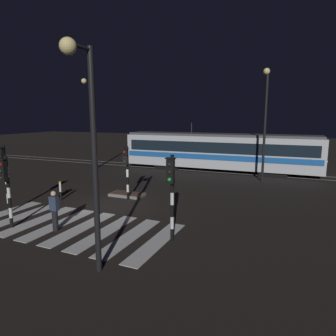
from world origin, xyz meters
The scene contains 15 objects.
ground_plane centered at (0.00, 0.00, 0.00)m, with size 120.00×120.00×0.00m, color black.
rail_near centered at (0.00, 11.70, 0.01)m, with size 80.00×0.12×0.03m, color #59595E.
rail_far centered at (0.00, 13.13, 0.01)m, with size 80.00×0.12×0.03m, color #59595E.
crosswalk_zebra centered at (0.00, -3.39, 0.01)m, with size 9.27×4.44×0.02m.
traffic_island centered at (-0.24, 2.01, 0.09)m, with size 2.03×1.09×0.18m.
traffic_light_corner_near_right centered at (4.70, -3.19, 2.21)m, with size 0.36×0.42×3.35m.
traffic_light_corner_near_left centered at (-4.11, -3.09, 2.23)m, with size 0.36×0.42×3.38m.
traffic_light_median_centre centered at (0.20, 1.25, 2.05)m, with size 0.36×0.42×3.10m.
traffic_light_kerb_mid_left centered at (-2.20, -4.58, 2.06)m, with size 0.36×0.42×3.13m.
street_lamp_trackside_left centered at (-7.56, 8.58, 4.91)m, with size 0.44×1.21×7.83m.
street_lamp_trackside_right centered at (6.89, 9.08, 4.95)m, with size 0.44×1.21×7.91m.
street_lamp_near_kerb centered at (3.44, -6.37, 4.30)m, with size 0.44×1.21×6.71m.
tram centered at (2.90, 12.41, 1.75)m, with size 16.82×2.58×4.15m.
pedestrian_waiting_at_kerb centered at (-0.23, -4.01, 0.88)m, with size 0.36×0.24×1.71m.
bollard_island_edge centered at (-3.28, -0.26, 0.56)m, with size 0.12×0.12×1.11m.
Camera 1 is at (8.79, -13.43, 4.78)m, focal length 32.37 mm.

